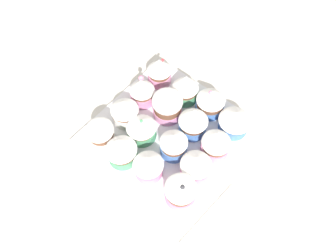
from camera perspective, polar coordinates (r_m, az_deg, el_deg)
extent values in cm
cube|color=beige|center=(69.89, 0.00, -2.36)|extent=(180.00, 180.00, 3.00)
cube|color=silver|center=(68.04, 0.00, -1.53)|extent=(29.83, 29.83, 1.20)
cylinder|color=#477AC6|center=(68.48, 11.58, 0.07)|extent=(6.19, 6.19, 2.32)
cylinder|color=brown|center=(67.08, 11.83, 0.79)|extent=(5.54, 5.54, 1.00)
cone|color=white|center=(65.43, 12.14, 1.69)|extent=(6.84, 6.84, 2.97)
cylinder|color=#477AC6|center=(70.24, 7.42, 3.42)|extent=(6.16, 6.16, 2.24)
cylinder|color=brown|center=(68.70, 7.60, 4.29)|extent=(5.87, 5.87, 1.52)
cone|color=white|center=(66.81, 7.83, 5.42)|extent=(6.17, 6.17, 3.13)
sphere|color=pink|center=(65.44, 7.64, 5.96)|extent=(0.84, 0.84, 0.84)
cylinder|color=#4C9E6B|center=(71.45, 3.03, 5.71)|extent=(5.68, 5.68, 2.65)
cylinder|color=brown|center=(69.95, 3.10, 6.61)|extent=(5.35, 5.35, 1.10)
cone|color=white|center=(68.04, 3.20, 7.83)|extent=(5.79, 5.79, 3.71)
cylinder|color=pink|center=(74.36, -1.51, 8.68)|extent=(5.35, 5.35, 2.51)
cylinder|color=brown|center=(72.89, -1.54, 9.62)|extent=(4.91, 4.91, 1.31)
cone|color=white|center=(71.10, -1.59, 10.84)|extent=(5.59, 5.59, 3.39)
sphere|color=red|center=(69.90, -0.96, 11.71)|extent=(0.68, 0.68, 0.68)
cylinder|color=pink|center=(65.04, 8.33, -4.00)|extent=(5.75, 5.75, 2.66)
cylinder|color=brown|center=(63.25, 8.56, -3.18)|extent=(5.28, 5.28, 1.39)
cone|color=white|center=(60.93, 8.88, -2.05)|extent=(5.84, 5.84, 3.91)
cylinder|color=#477AC6|center=(67.02, 4.39, -0.27)|extent=(5.83, 5.83, 2.37)
cylinder|color=brown|center=(65.34, 4.51, 0.59)|extent=(5.31, 5.31, 1.55)
cone|color=white|center=(63.00, 4.68, 1.88)|extent=(6.12, 6.12, 3.96)
cylinder|color=pink|center=(68.96, -0.11, 2.59)|extent=(6.14, 6.14, 2.27)
cylinder|color=brown|center=(67.37, -0.12, 3.47)|extent=(5.86, 5.86, 1.54)
ellipsoid|color=white|center=(65.69, -0.12, 4.45)|extent=(6.49, 6.49, 4.18)
cylinder|color=pink|center=(71.26, -4.52, 5.27)|extent=(5.45, 5.45, 2.52)
cylinder|color=brown|center=(69.79, -4.62, 6.14)|extent=(4.81, 4.81, 1.14)
cone|color=white|center=(68.01, -4.75, 7.25)|extent=(5.47, 5.47, 3.32)
sphere|color=pink|center=(67.33, -4.86, 8.56)|extent=(1.08, 1.08, 1.08)
cylinder|color=pink|center=(62.79, 4.86, -7.83)|extent=(5.72, 5.72, 2.43)
cylinder|color=brown|center=(61.03, 5.00, -7.15)|extent=(5.09, 5.09, 1.40)
cone|color=white|center=(58.94, 5.17, -6.27)|extent=(6.09, 6.09, 3.18)
cylinder|color=#477AC6|center=(64.31, 0.99, -4.06)|extent=(5.47, 5.47, 2.73)
cylinder|color=brown|center=(62.44, 1.02, -3.21)|extent=(5.08, 5.08, 1.46)
cone|color=white|center=(60.53, 1.05, -2.28)|extent=(5.59, 5.59, 2.85)
cylinder|color=#4C9E6B|center=(66.50, -4.69, -1.15)|extent=(6.08, 6.08, 2.31)
cylinder|color=brown|center=(65.05, -4.79, -0.43)|extent=(5.43, 5.43, 1.03)
cone|color=white|center=(63.35, -4.92, 0.46)|extent=(6.18, 6.18, 2.92)
sphere|color=#4CB266|center=(62.03, -4.83, 0.86)|extent=(0.71, 0.71, 0.71)
cylinder|color=white|center=(68.71, -7.56, 1.82)|extent=(5.70, 5.70, 2.71)
cylinder|color=brown|center=(67.13, -7.74, 2.67)|extent=(5.18, 5.18, 1.07)
cone|color=white|center=(65.48, -7.94, 3.62)|extent=(5.88, 5.88, 2.92)
cylinder|color=pink|center=(60.94, 2.18, -12.16)|extent=(5.81, 5.81, 2.35)
cylinder|color=brown|center=(59.26, 2.24, -11.62)|extent=(5.40, 5.40, 1.18)
ellipsoid|color=white|center=(57.78, 2.30, -11.13)|extent=(6.00, 6.00, 3.24)
sphere|color=#333338|center=(56.30, 2.61, -10.90)|extent=(0.89, 0.89, 0.89)
cylinder|color=pink|center=(62.72, -3.45, -7.90)|extent=(5.36, 5.36, 2.31)
cylinder|color=brown|center=(60.95, -3.55, -7.21)|extent=(4.72, 4.72, 1.55)
cone|color=white|center=(58.84, -3.67, -6.33)|extent=(5.89, 5.89, 3.05)
cylinder|color=#4C9E6B|center=(64.52, -8.12, -5.15)|extent=(5.87, 5.87, 2.39)
cylinder|color=brown|center=(62.86, -8.33, -4.43)|extent=(5.55, 5.55, 1.31)
cone|color=white|center=(60.56, -8.63, -3.36)|extent=(6.32, 6.32, 3.88)
cylinder|color=white|center=(66.86, -11.64, -2.17)|extent=(5.38, 5.38, 2.54)
cylinder|color=brown|center=(65.24, -11.92, -1.39)|extent=(4.88, 4.88, 1.22)
ellipsoid|color=white|center=(63.88, -12.18, -0.70)|extent=(5.73, 5.73, 3.28)
cube|color=white|center=(62.23, 10.94, -18.34)|extent=(12.14, 16.17, 0.60)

